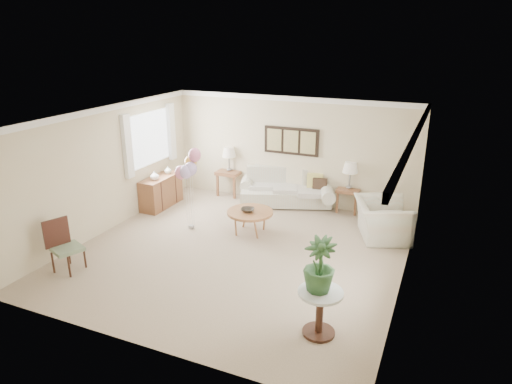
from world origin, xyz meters
TOP-DOWN VIEW (x-y plane):
  - ground_plane at (0.00, 0.00)m, footprint 6.00×6.00m
  - room_shell at (-0.11, 0.09)m, footprint 6.04×6.04m
  - wall_art_triptych at (0.00, 2.96)m, footprint 1.35×0.06m
  - sofa at (-0.05, 2.87)m, footprint 2.65×1.58m
  - end_table_left at (-1.62, 2.89)m, footprint 0.59×0.54m
  - end_table_right at (1.45, 2.95)m, footprint 0.52×0.48m
  - lamp_left at (-1.62, 2.89)m, footprint 0.35×0.35m
  - lamp_right at (1.45, 2.95)m, footprint 0.36×0.36m
  - coffee_table at (-0.16, 0.93)m, footprint 0.96×0.96m
  - decor_bowl at (-0.20, 0.89)m, footprint 0.34×0.34m
  - armchair at (2.39, 1.81)m, footprint 1.38×1.47m
  - side_table at (2.11, -1.80)m, footprint 0.63×0.63m
  - potted_plant at (2.07, -1.79)m, footprint 0.52×0.52m
  - accent_chair at (-2.50, -1.80)m, footprint 0.60×0.60m
  - credenza at (-2.76, 1.50)m, footprint 0.46×1.20m
  - vase_white at (-2.74, 1.26)m, footprint 0.21×0.21m
  - vase_sage at (-2.74, 1.81)m, footprint 0.21×0.21m
  - balloon_cluster at (-1.39, 0.60)m, footprint 0.51×0.50m

SIDE VIEW (x-z plane):
  - ground_plane at x=0.00m, z-range 0.00..0.00m
  - sofa at x=-0.05m, z-range -0.09..0.78m
  - credenza at x=-2.76m, z-range 0.00..0.74m
  - armchair at x=2.39m, z-range 0.00..0.76m
  - coffee_table at x=-0.16m, z-range 0.21..0.69m
  - end_table_right at x=1.45m, z-range 0.19..0.76m
  - accent_chair at x=-2.50m, z-range 0.02..0.96m
  - side_table at x=2.11m, z-range 0.17..0.85m
  - decor_bowl at x=-0.20m, z-range 0.49..0.55m
  - end_table_left at x=-1.62m, z-range 0.22..0.87m
  - vase_sage at x=-2.74m, z-range 0.74..0.92m
  - vase_white at x=-2.74m, z-range 0.74..0.95m
  - lamp_right at x=1.45m, z-range 0.74..1.37m
  - potted_plant at x=2.07m, z-range 0.68..1.45m
  - lamp_left at x=-1.62m, z-range 0.81..1.42m
  - balloon_cluster at x=-1.39m, z-range 0.50..2.28m
  - wall_art_triptych at x=0.00m, z-range 1.23..1.88m
  - room_shell at x=-0.11m, z-range 0.33..2.93m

